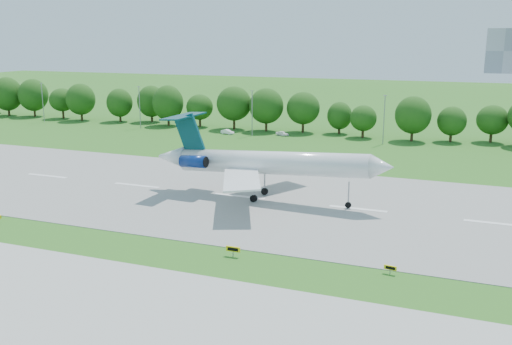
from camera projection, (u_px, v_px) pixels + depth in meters
name	position (u px, v px, depth m)	size (l,w,h in m)	color
ground	(164.00, 247.00, 72.80)	(600.00, 600.00, 0.00)	#2A6A1B
runway	(239.00, 196.00, 95.49)	(400.00, 45.00, 0.08)	gray
taxiway	(72.00, 307.00, 56.44)	(400.00, 23.00, 0.08)	#ADADA8
tree_line	(334.00, 112.00, 154.89)	(288.40, 8.40, 10.40)	#382314
light_poles	(315.00, 116.00, 146.65)	(175.90, 0.25, 12.19)	gray
airliner	(260.00, 161.00, 92.81)	(40.95, 29.84, 13.53)	white
taxi_sign_centre	(233.00, 249.00, 69.31)	(1.82, 0.25, 1.28)	gray
taxi_sign_right	(390.00, 268.00, 64.20)	(1.46, 0.36, 1.02)	gray
service_vehicle_a	(227.00, 132.00, 156.65)	(1.33, 3.82, 1.26)	white
service_vehicle_b	(282.00, 133.00, 153.90)	(1.48, 3.68, 1.25)	white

